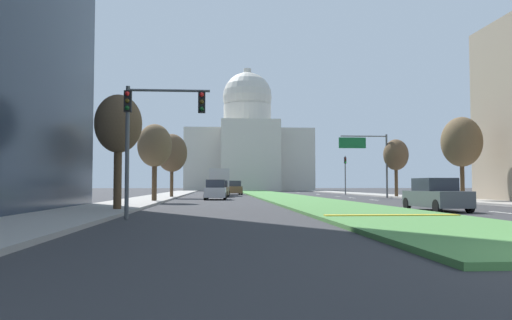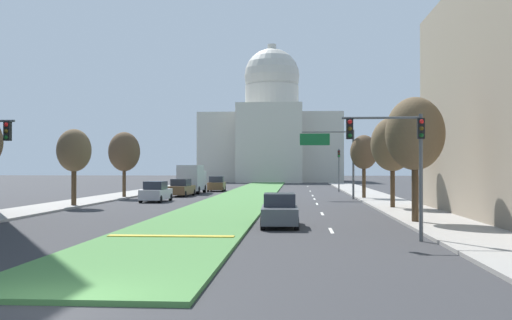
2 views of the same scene
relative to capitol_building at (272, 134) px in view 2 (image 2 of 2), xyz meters
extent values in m
plane|color=#333335|center=(0.00, -53.52, -9.74)|extent=(260.00, 260.00, 0.00)
cube|color=#4C8442|center=(0.00, -58.96, -9.67)|extent=(5.87, 97.83, 0.14)
cube|color=gold|center=(0.00, -96.33, -9.58)|extent=(5.29, 0.50, 0.04)
cube|color=silver|center=(6.86, -92.33, -9.74)|extent=(0.16, 2.40, 0.01)
cube|color=silver|center=(6.86, -82.39, -9.74)|extent=(0.16, 2.40, 0.01)
cube|color=silver|center=(6.86, -72.37, -9.74)|extent=(0.16, 2.40, 0.01)
cube|color=silver|center=(6.86, -65.23, -9.74)|extent=(0.16, 2.40, 0.01)
cube|color=silver|center=(6.86, -58.91, -9.74)|extent=(0.16, 2.40, 0.01)
cube|color=silver|center=(6.86, -47.57, -9.74)|extent=(0.16, 2.40, 0.01)
cube|color=silver|center=(6.86, -30.50, -9.74)|extent=(0.16, 2.40, 0.01)
cube|color=#9E9991|center=(-12.78, -64.39, -9.67)|extent=(4.00, 97.83, 0.15)
cube|color=#9E9991|center=(12.78, -64.39, -9.67)|extent=(4.00, 97.83, 0.15)
cube|color=beige|center=(0.00, 0.83, -2.94)|extent=(28.20, 19.58, 13.61)
cube|color=beige|center=(0.00, -10.96, -2.26)|extent=(12.41, 4.00, 14.97)
cylinder|color=beige|center=(0.00, 0.83, 6.99)|extent=(11.08, 11.08, 6.24)
sphere|color=beige|center=(0.00, 0.83, 12.12)|extent=(11.45, 11.45, 11.45)
cylinder|color=beige|center=(0.00, 0.83, 17.27)|extent=(1.80, 1.80, 3.00)
cube|color=black|center=(-7.40, -95.64, -5.14)|extent=(0.28, 0.24, 0.84)
sphere|color=red|center=(-7.40, -95.78, -4.86)|extent=(0.18, 0.18, 0.18)
sphere|color=#4C380F|center=(-7.40, -95.78, -5.14)|extent=(0.18, 0.18, 0.18)
sphere|color=#0F4219|center=(-7.40, -95.78, -5.42)|extent=(0.18, 0.18, 0.18)
cylinder|color=#515456|center=(10.28, -96.13, -7.14)|extent=(0.16, 0.16, 5.20)
cube|color=black|center=(10.28, -96.13, -5.14)|extent=(0.28, 0.24, 0.84)
sphere|color=red|center=(10.28, -96.27, -4.86)|extent=(0.18, 0.18, 0.18)
sphere|color=#4C380F|center=(10.28, -96.27, -5.14)|extent=(0.18, 0.18, 0.18)
sphere|color=#0F4219|center=(10.28, -96.27, -5.42)|extent=(0.18, 0.18, 0.18)
cylinder|color=#515456|center=(8.68, -96.13, -4.69)|extent=(3.20, 0.10, 0.10)
cube|color=black|center=(7.40, -96.13, -5.14)|extent=(0.28, 0.24, 0.84)
sphere|color=red|center=(7.40, -96.27, -4.86)|extent=(0.18, 0.18, 0.18)
sphere|color=#4C380F|center=(7.40, -96.27, -5.14)|extent=(0.18, 0.18, 0.18)
sphere|color=#0F4219|center=(7.40, -96.27, -5.42)|extent=(0.18, 0.18, 0.18)
cylinder|color=#515456|center=(10.28, -49.23, -7.14)|extent=(0.16, 0.16, 5.20)
cube|color=black|center=(10.28, -49.23, -5.14)|extent=(0.28, 0.24, 0.84)
sphere|color=#510F0F|center=(10.28, -49.37, -4.86)|extent=(0.18, 0.18, 0.18)
sphere|color=#4C380F|center=(10.28, -49.37, -5.14)|extent=(0.18, 0.18, 0.18)
sphere|color=#1ED838|center=(10.28, -49.37, -5.42)|extent=(0.18, 0.18, 0.18)
cylinder|color=#515456|center=(10.48, -65.30, -6.49)|extent=(0.20, 0.20, 6.50)
cylinder|color=#515456|center=(8.09, -65.30, -3.44)|extent=(4.78, 0.12, 0.12)
cube|color=#146033|center=(6.89, -65.35, -4.14)|extent=(2.80, 0.08, 1.10)
cylinder|color=#4C3823|center=(11.47, -88.93, -7.83)|extent=(0.36, 0.36, 3.83)
ellipsoid|color=brown|center=(11.47, -88.93, -4.94)|extent=(3.11, 3.11, 3.88)
cylinder|color=#4C3823|center=(-11.50, -77.56, -8.00)|extent=(0.37, 0.37, 3.47)
ellipsoid|color=brown|center=(-11.50, -77.56, -5.46)|extent=(2.57, 2.57, 3.21)
cylinder|color=#4C3823|center=(12.04, -78.07, -7.90)|extent=(0.33, 0.33, 3.69)
ellipsoid|color=brown|center=(12.04, -78.07, -5.09)|extent=(3.09, 3.09, 3.86)
cylinder|color=#4C3823|center=(-11.33, -65.32, -7.97)|extent=(0.33, 0.33, 3.55)
ellipsoid|color=brown|center=(-11.33, -65.32, -5.25)|extent=(3.02, 3.02, 3.77)
cylinder|color=#4C3823|center=(11.47, -65.27, -7.93)|extent=(0.34, 0.34, 3.61)
ellipsoid|color=brown|center=(11.47, -65.27, -5.33)|extent=(2.54, 2.54, 3.18)
cube|color=#4C5156|center=(4.35, -90.61, -9.12)|extent=(1.93, 4.45, 0.80)
cube|color=#282D38|center=(4.34, -90.43, -8.39)|extent=(1.64, 2.16, 0.66)
cylinder|color=black|center=(5.22, -92.33, -9.42)|extent=(0.24, 0.65, 0.64)
cylinder|color=black|center=(3.60, -92.38, -9.42)|extent=(0.24, 0.65, 0.64)
cylinder|color=black|center=(5.10, -88.83, -9.42)|extent=(0.24, 0.65, 0.64)
cylinder|color=black|center=(3.48, -88.89, -9.42)|extent=(0.24, 0.65, 0.64)
cube|color=#BCBCC1|center=(-6.97, -70.46, -9.09)|extent=(1.99, 4.40, 0.86)
cube|color=#282D38|center=(-6.97, -70.63, -8.31)|extent=(1.69, 2.14, 0.70)
cylinder|color=black|center=(-7.74, -68.71, -9.42)|extent=(0.24, 0.65, 0.64)
cylinder|color=black|center=(-6.07, -68.77, -9.42)|extent=(0.24, 0.65, 0.64)
cylinder|color=black|center=(-7.86, -72.14, -9.42)|extent=(0.24, 0.65, 0.64)
cylinder|color=black|center=(-6.19, -72.20, -9.42)|extent=(0.24, 0.65, 0.64)
cube|color=brown|center=(-6.59, -61.23, -9.09)|extent=(2.14, 4.70, 0.86)
cube|color=#282D38|center=(-6.60, -61.41, -8.31)|extent=(1.77, 2.30, 0.71)
cylinder|color=black|center=(-7.30, -59.34, -9.42)|extent=(0.26, 0.65, 0.64)
cylinder|color=black|center=(-5.62, -59.45, -9.42)|extent=(0.26, 0.65, 0.64)
cylinder|color=black|center=(-7.55, -63.01, -9.42)|extent=(0.26, 0.65, 0.64)
cylinder|color=black|center=(-5.87, -63.12, -9.42)|extent=(0.26, 0.65, 0.64)
cube|color=brown|center=(-4.66, -48.88, -9.07)|extent=(2.12, 4.46, 0.90)
cube|color=#282D38|center=(-4.65, -49.06, -8.26)|extent=(1.78, 2.18, 0.73)
cylinder|color=black|center=(-5.62, -47.19, -9.42)|extent=(0.25, 0.65, 0.64)
cylinder|color=black|center=(-3.87, -47.10, -9.42)|extent=(0.25, 0.65, 0.64)
cylinder|color=black|center=(-5.45, -50.66, -9.42)|extent=(0.25, 0.65, 0.64)
cylinder|color=black|center=(-3.70, -50.58, -9.42)|extent=(0.25, 0.65, 0.64)
cube|color=#BCBCC1|center=(-6.62, -52.74, -8.29)|extent=(2.30, 2.00, 2.20)
cube|color=#B2B2B7|center=(-6.62, -55.94, -7.94)|extent=(2.30, 4.40, 2.80)
cylinder|color=black|center=(-7.67, -52.74, -9.29)|extent=(0.30, 0.90, 0.90)
cylinder|color=black|center=(-5.57, -52.74, -9.29)|extent=(0.30, 0.90, 0.90)
cylinder|color=black|center=(-7.67, -57.04, -9.29)|extent=(0.30, 0.90, 0.90)
cylinder|color=black|center=(-5.57, -57.04, -9.29)|extent=(0.30, 0.90, 0.90)
camera|label=1|loc=(-6.74, -115.44, -8.40)|focal=35.21mm
camera|label=2|loc=(5.25, -120.33, -6.69)|focal=41.01mm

